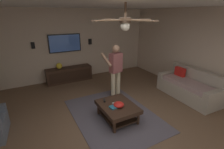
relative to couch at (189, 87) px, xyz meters
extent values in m
plane|color=brown|center=(-0.37, 2.70, -0.32)|extent=(8.98, 8.98, 0.00)
cube|color=#BCA893|center=(3.42, 2.70, 1.02)|extent=(0.10, 6.62, 2.68)
cube|color=#C6B09B|center=(-0.37, -0.55, 1.02)|extent=(7.68, 0.10, 2.68)
cube|color=#514C56|center=(0.23, 2.58, -0.31)|extent=(2.65, 1.93, 0.01)
cube|color=#A89E8E|center=(0.00, 0.05, -0.11)|extent=(1.93, 0.92, 0.42)
cube|color=#A89E8E|center=(-0.02, -0.29, 0.33)|extent=(1.91, 0.28, 0.45)
cube|color=#A89E8E|center=(0.85, 0.01, -0.03)|extent=(0.22, 0.85, 0.58)
cube|color=#A89E8E|center=(-0.86, 0.08, -0.03)|extent=(0.22, 0.85, 0.58)
cube|color=#A58787|center=(0.00, 0.12, 0.16)|extent=(1.52, 0.67, 0.12)
cube|color=red|center=(0.48, -0.08, 0.32)|extent=(0.36, 0.13, 0.36)
cube|color=#332116|center=(0.03, 2.58, 0.03)|extent=(1.00, 0.80, 0.10)
cylinder|color=#332116|center=(0.45, 2.26, -0.17)|extent=(0.07, 0.07, 0.30)
cylinder|color=#332116|center=(0.45, 2.90, -0.17)|extent=(0.07, 0.07, 0.30)
cylinder|color=#332116|center=(-0.39, 2.26, -0.17)|extent=(0.07, 0.07, 0.30)
cylinder|color=#332116|center=(-0.39, 2.90, -0.17)|extent=(0.07, 0.07, 0.30)
cube|color=black|center=(0.03, 2.58, -0.22)|extent=(0.88, 0.68, 0.03)
cube|color=#332116|center=(3.09, 2.96, -0.04)|extent=(0.44, 1.70, 0.55)
cube|color=black|center=(2.86, 2.96, -0.04)|extent=(0.01, 1.56, 0.39)
cube|color=black|center=(3.33, 2.96, 1.13)|extent=(0.05, 1.19, 0.67)
cube|color=#4672D3|center=(3.30, 2.96, 1.13)|extent=(0.01, 1.13, 0.61)
cylinder|color=#C6B793|center=(1.14, 1.91, 0.09)|extent=(0.14, 0.14, 0.82)
cylinder|color=#C6B793|center=(1.10, 2.11, 0.09)|extent=(0.14, 0.14, 0.82)
cube|color=#8C4C4C|center=(1.12, 2.01, 0.79)|extent=(0.28, 0.40, 0.58)
sphere|color=#997056|center=(1.12, 2.01, 1.21)|extent=(0.22, 0.22, 0.22)
cylinder|color=#997056|center=(1.34, 1.83, 0.88)|extent=(0.49, 0.18, 0.37)
cylinder|color=#997056|center=(1.25, 2.26, 0.88)|extent=(0.49, 0.18, 0.37)
cube|color=white|center=(1.49, 2.08, 0.78)|extent=(0.05, 0.06, 0.16)
ellipsoid|color=red|center=(-0.06, 2.60, 0.14)|extent=(0.25, 0.25, 0.11)
cube|color=white|center=(0.10, 2.60, 0.09)|extent=(0.11, 0.15, 0.02)
cube|color=black|center=(0.36, 2.77, 0.09)|extent=(0.16, 0.10, 0.02)
cube|color=slate|center=(-0.06, 2.69, 0.09)|extent=(0.14, 0.14, 0.02)
cube|color=teal|center=(-0.04, 2.70, 0.10)|extent=(0.19, 0.24, 0.04)
sphere|color=gold|center=(3.11, 3.30, 0.34)|extent=(0.22, 0.22, 0.22)
cube|color=black|center=(3.34, 1.95, 1.11)|extent=(0.06, 0.12, 0.22)
cube|color=black|center=(3.34, 4.06, 1.13)|extent=(0.06, 0.12, 0.22)
cylinder|color=#4C3828|center=(-0.56, 2.79, 2.20)|extent=(0.04, 0.04, 0.28)
cylinder|color=#4C3828|center=(-0.56, 2.79, 2.06)|extent=(0.20, 0.20, 0.08)
sphere|color=silver|center=(-0.56, 2.79, 1.96)|extent=(0.16, 0.16, 0.16)
cube|color=brown|center=(-0.24, 2.84, 2.06)|extent=(0.57, 0.20, 0.02)
cube|color=brown|center=(-0.58, 3.11, 2.06)|extent=(0.16, 0.57, 0.02)
cube|color=brown|center=(-0.87, 2.71, 2.06)|extent=(0.57, 0.26, 0.02)
cube|color=brown|center=(-0.50, 2.48, 2.06)|extent=(0.21, 0.57, 0.02)
camera|label=1|loc=(-3.02, 4.38, 2.16)|focal=26.65mm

